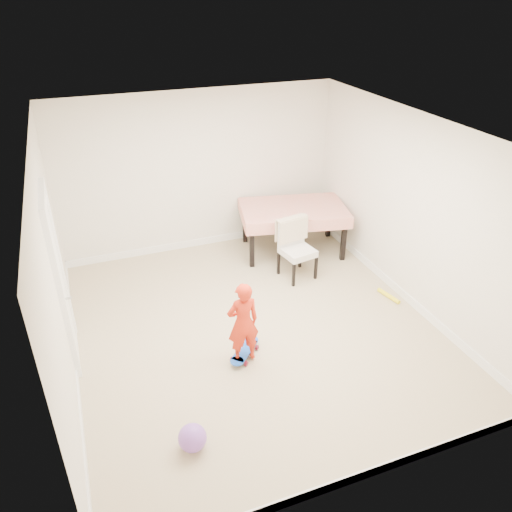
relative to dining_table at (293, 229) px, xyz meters
name	(u,v)px	position (x,y,z in m)	size (l,w,h in m)	color
ground	(254,327)	(-1.34, -1.76, -0.40)	(5.00, 5.00, 0.00)	tan
ceiling	(254,133)	(-1.34, -1.76, 2.18)	(4.50, 5.00, 0.04)	silver
wall_back	(199,173)	(-1.34, 0.72, 0.90)	(4.50, 0.04, 2.60)	silver
wall_front	(366,375)	(-1.34, -4.24, 0.90)	(4.50, 0.04, 2.60)	silver
wall_left	(56,274)	(-3.57, -1.76, 0.90)	(0.04, 5.00, 2.60)	silver
wall_right	(411,212)	(0.89, -1.76, 0.90)	(0.04, 5.00, 2.60)	silver
door	(61,282)	(-3.57, -1.46, 0.63)	(0.10, 0.94, 2.11)	white
baseboard_back	(203,241)	(-1.34, 0.73, -0.34)	(4.50, 0.02, 0.12)	white
baseboard_front	(351,479)	(-1.34, -4.25, -0.34)	(4.50, 0.02, 0.12)	white
baseboard_left	(76,365)	(-3.58, -1.76, -0.34)	(0.02, 5.00, 0.12)	white
baseboard_right	(398,290)	(0.90, -1.76, -0.34)	(0.02, 5.00, 0.12)	white
dining_table	(293,229)	(0.00, 0.00, 0.00)	(1.68, 1.05, 0.79)	#AC2109
dining_chair	(298,250)	(-0.28, -0.79, 0.07)	(0.50, 0.58, 0.92)	silver
skateboard	(245,353)	(-1.65, -2.25, -0.35)	(0.59, 0.21, 0.09)	blue
child	(243,325)	(-1.70, -2.33, 0.13)	(0.38, 0.25, 1.05)	red
balloon	(192,438)	(-2.59, -3.35, -0.26)	(0.28, 0.28, 0.28)	#8850C2
foam_toy	(389,296)	(0.71, -1.80, -0.37)	(0.06, 0.06, 0.40)	yellow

